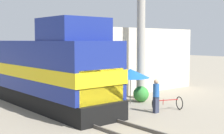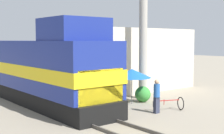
{
  "view_description": "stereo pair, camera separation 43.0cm",
  "coord_description": "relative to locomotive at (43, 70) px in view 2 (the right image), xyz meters",
  "views": [
    {
      "loc": [
        -8.89,
        -14.03,
        3.91
      ],
      "look_at": [
        1.2,
        -2.11,
        2.56
      ],
      "focal_mm": 50.0,
      "sensor_mm": 36.0,
      "label": 1
    },
    {
      "loc": [
        -8.56,
        -14.3,
        3.91
      ],
      "look_at": [
        1.2,
        -2.11,
        2.56
      ],
      "focal_mm": 50.0,
      "sensor_mm": 36.0,
      "label": 2
    }
  ],
  "objects": [
    {
      "name": "ground_plane",
      "position": [
        0.0,
        -3.12,
        -2.09
      ],
      "size": [
        120.0,
        120.0,
        0.0
      ],
      "primitive_type": "plane",
      "color": "gray"
    },
    {
      "name": "rail_near",
      "position": [
        -0.72,
        -3.12,
        -2.02
      ],
      "size": [
        0.08,
        32.14,
        0.15
      ],
      "primitive_type": "cube",
      "color": "#4C4742",
      "rests_on": "ground_plane"
    },
    {
      "name": "rail_far",
      "position": [
        0.72,
        -3.12,
        -2.02
      ],
      "size": [
        0.08,
        32.14,
        0.15
      ],
      "primitive_type": "cube",
      "color": "#4C4742",
      "rests_on": "ground_plane"
    },
    {
      "name": "locomotive",
      "position": [
        0.0,
        0.0,
        0.0
      ],
      "size": [
        3.08,
        13.29,
        5.03
      ],
      "color": "black",
      "rests_on": "ground_plane"
    },
    {
      "name": "utility_pole",
      "position": [
        5.96,
        -2.57,
        2.72
      ],
      "size": [
        1.8,
        0.55,
        9.57
      ],
      "color": "#9E998E",
      "rests_on": "ground_plane"
    },
    {
      "name": "vendor_umbrella",
      "position": [
        4.24,
        -3.39,
        -0.21
      ],
      "size": [
        2.37,
        2.37,
        2.15
      ],
      "color": "#4C4C4C",
      "rests_on": "ground_plane"
    },
    {
      "name": "billboard_sign",
      "position": [
        4.91,
        0.99,
        0.68
      ],
      "size": [
        2.18,
        0.12,
        3.73
      ],
      "color": "#595959",
      "rests_on": "ground_plane"
    },
    {
      "name": "shrub_cluster",
      "position": [
        5.14,
        -3.42,
        -1.59
      ],
      "size": [
        1.0,
        1.0,
        1.0
      ],
      "primitive_type": "sphere",
      "color": "#388C38",
      "rests_on": "ground_plane"
    },
    {
      "name": "person_bystander",
      "position": [
        3.57,
        -6.09,
        -1.09
      ],
      "size": [
        0.34,
        0.34,
        1.83
      ],
      "color": "#2D3347",
      "rests_on": "ground_plane"
    },
    {
      "name": "bicycle",
      "position": [
        4.51,
        -6.09,
        -1.72
      ],
      "size": [
        1.73,
        1.28,
        0.74
      ],
      "rotation": [
        0.0,
        0.0,
        -1.96
      ],
      "color": "black",
      "rests_on": "ground_plane"
    },
    {
      "name": "building_block_distant",
      "position": [
        8.61,
        0.8,
        0.3
      ],
      "size": [
        8.99,
        4.31,
        4.78
      ],
      "primitive_type": "cube",
      "color": "beige",
      "rests_on": "ground_plane"
    }
  ]
}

